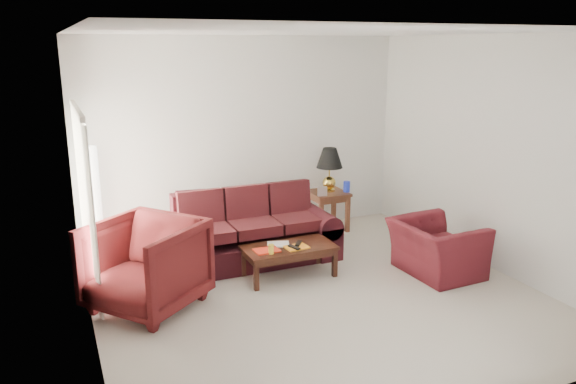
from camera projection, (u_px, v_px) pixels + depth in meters
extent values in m
plane|color=beige|center=(316.00, 294.00, 6.65)|extent=(5.00, 5.00, 0.00)
cube|color=silver|center=(84.00, 201.00, 6.60)|extent=(0.10, 2.00, 2.16)
cube|color=black|center=(191.00, 204.00, 7.76)|extent=(0.43, 0.25, 0.42)
cube|color=silver|center=(322.00, 191.00, 8.57)|extent=(0.15, 0.07, 0.14)
cylinder|color=#1C2FB9|center=(347.00, 187.00, 8.80)|extent=(0.13, 0.13, 0.17)
cube|color=silver|center=(314.00, 187.00, 8.84)|extent=(0.12, 0.15, 0.05)
imported|color=#461011|center=(145.00, 265.00, 6.19)|extent=(1.55, 1.54, 1.01)
imported|color=#471016|center=(436.00, 248.00, 7.18)|extent=(0.96, 1.09, 0.68)
cube|color=red|center=(267.00, 250.00, 6.90)|extent=(0.31, 0.23, 0.02)
cube|color=white|center=(278.00, 244.00, 7.12)|extent=(0.33, 0.28, 0.02)
cube|color=orange|center=(297.00, 247.00, 7.02)|extent=(0.30, 0.24, 0.02)
cube|color=black|center=(294.00, 247.00, 6.96)|extent=(0.11, 0.19, 0.02)
cube|color=black|center=(298.00, 243.00, 7.09)|extent=(0.15, 0.18, 0.02)
cylinder|color=yellow|center=(271.00, 249.00, 6.80)|extent=(0.07, 0.07, 0.12)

